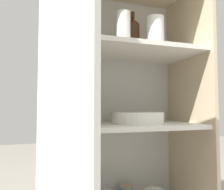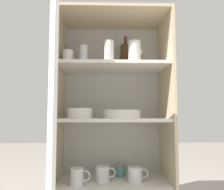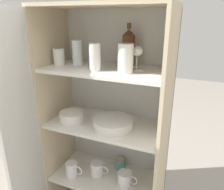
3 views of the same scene
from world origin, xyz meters
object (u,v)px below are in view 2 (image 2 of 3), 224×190
Objects in this scene: plate_stack_white at (122,114)px; mixing_bowl_large at (80,113)px; coffee_mug_primary at (103,174)px; storage_jar at (120,170)px; wine_bottle at (125,55)px.

plate_stack_white is 0.27m from mixing_bowl_large.
coffee_mug_primary is at bearing 172.39° from plate_stack_white.
plate_stack_white reaches higher than storage_jar.
plate_stack_white is 3.24× the size of storage_jar.
plate_stack_white is at bearing 6.70° from mixing_bowl_large.
wine_bottle reaches higher than plate_stack_white.
mixing_bowl_large is 0.42m from coffee_mug_primary.
wine_bottle is 1.00× the size of plate_stack_white.
wine_bottle is at bearing 1.63° from storage_jar.
wine_bottle reaches higher than mixing_bowl_large.
mixing_bowl_large is 1.20× the size of coffee_mug_primary.
coffee_mug_primary reaches higher than storage_jar.
plate_stack_white is at bearing -88.69° from storage_jar.
plate_stack_white is 0.42m from storage_jar.
wine_bottle is 3.26× the size of storage_jar.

